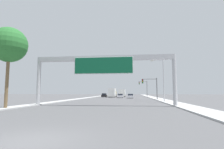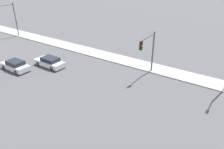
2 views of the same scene
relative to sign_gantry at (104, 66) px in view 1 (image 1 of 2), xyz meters
The scene contains 13 objects.
ground_plane 18.82m from the sign_gantry, 90.00° to the right, with size 300.00×300.00×0.00m, color #515154.
sidewalk_right 43.94m from the sign_gantry, 75.04° to the left, with size 3.00×120.00×0.15m.
median_strip_left 43.81m from the sign_gantry, 104.33° to the left, with size 2.00×120.00×0.15m.
sign_gantry is the anchor object (origin of this frame).
car_near_left 44.99m from the sign_gantry, 99.01° to the left, with size 1.81×4.26×1.46m.
car_near_center 36.13m from the sign_gantry, 90.00° to the left, with size 1.83×4.52×1.39m.
car_mid_left 33.33m from the sign_gantry, 83.90° to the left, with size 1.86×4.66×1.40m.
truck_box_primary 47.20m from the sign_gantry, 90.00° to the left, with size 2.35×8.41×3.01m.
truck_box_secondary 42.40m from the sign_gantry, 94.76° to the left, with size 2.38×7.97×3.36m.
traffic_light_near_intersection 22.09m from the sign_gantry, 65.97° to the left, with size 3.92×0.32×5.56m.
traffic_light_mid_block 50.94m from the sign_gantry, 79.61° to the left, with size 3.60×0.32×6.61m.
palm_tree_foreground 12.23m from the sign_gantry, 151.70° to the right, with size 4.24×4.24×9.81m.
street_lamp_right 14.84m from the sign_gantry, 47.39° to the left, with size 2.58×0.28×8.58m.
Camera 1 is at (4.13, -6.90, 1.99)m, focal length 28.00 mm.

